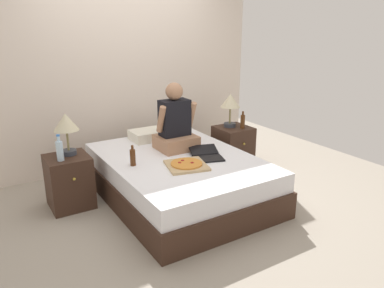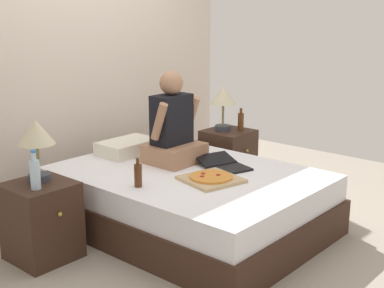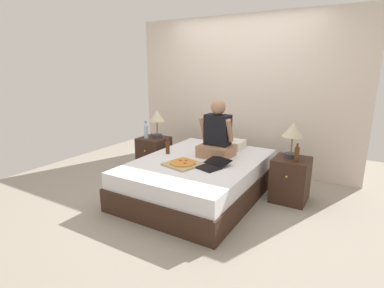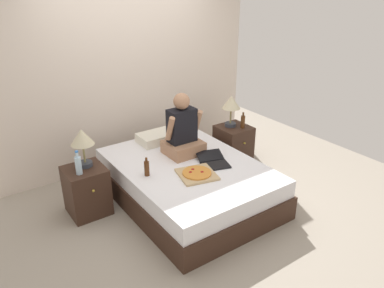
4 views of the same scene
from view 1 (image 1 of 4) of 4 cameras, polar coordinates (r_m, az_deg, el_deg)
ground_plane at (r=4.36m, az=-1.98°, el=-8.08°), size 5.85×5.85×0.00m
wall_back at (r=5.24m, az=-9.99°, el=10.44°), size 3.85×0.12×2.50m
bed at (r=4.26m, az=-2.02°, el=-5.15°), size 1.54×2.11×0.49m
nightstand_left at (r=4.26m, az=-18.19°, el=-5.45°), size 0.44×0.47×0.57m
lamp_on_left_nightstand at (r=4.12m, az=-18.64°, el=2.76°), size 0.26×0.26×0.45m
water_bottle at (r=4.02m, az=-19.51°, el=-0.90°), size 0.07×0.07×0.28m
nightstand_right at (r=5.16m, az=6.25°, el=-0.50°), size 0.44×0.47×0.57m
lamp_on_right_nightstand at (r=5.02m, az=5.86°, el=6.24°), size 0.26×0.26×0.45m
beer_bottle at (r=5.02m, az=7.73°, el=3.46°), size 0.06×0.06×0.23m
pillow at (r=4.82m, az=-6.18°, el=1.47°), size 0.52×0.34×0.12m
person_seated at (r=4.37m, az=-2.56°, el=2.92°), size 0.47×0.40×0.78m
laptop at (r=4.15m, az=2.24°, el=-1.77°), size 0.43×0.49×0.07m
pizza_box at (r=3.88m, az=-0.84°, el=-3.19°), size 0.48×0.48×0.05m
beer_bottle_on_bed at (r=3.94m, az=-9.02°, el=-1.99°), size 0.06×0.06×0.22m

